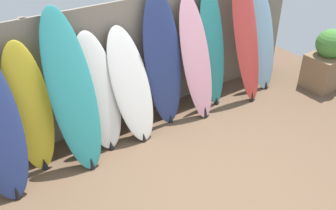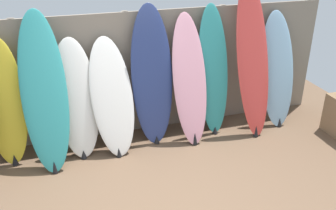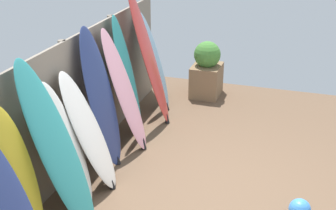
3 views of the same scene
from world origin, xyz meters
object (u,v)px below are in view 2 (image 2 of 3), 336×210
Objects in this scene: surfboard_yellow_1 at (5,104)px; surfboard_pink_6 at (190,81)px; surfboard_navy_5 at (152,77)px; surfboard_teal_7 at (213,71)px; surfboard_skyblue_9 at (277,70)px; surfboard_teal_2 at (44,93)px; surfboard_white_4 at (112,98)px; surfboard_red_8 at (253,60)px; surfboard_white_3 at (77,99)px.

surfboard_yellow_1 is 2.43m from surfboard_pink_6.
surfboard_navy_5 is 0.92m from surfboard_teal_7.
surfboard_navy_5 is 1.12× the size of surfboard_skyblue_9.
surfboard_teal_2 is 2.35m from surfboard_teal_7.
surfboard_red_8 is at bearing -1.41° from surfboard_white_4.
surfboard_red_8 reaches higher than surfboard_white_3.
surfboard_white_3 is 1.02× the size of surfboard_white_4.
surfboard_yellow_1 is at bearing -179.95° from surfboard_teal_7.
surfboard_navy_5 is 1.03× the size of surfboard_teal_7.
surfboard_red_8 reaches higher than surfboard_teal_7.
surfboard_white_3 is (0.38, 0.13, -0.19)m from surfboard_teal_2.
surfboard_navy_5 is 1.47m from surfboard_red_8.
surfboard_pink_6 is at bearing -2.83° from surfboard_yellow_1.
surfboard_pink_6 is 0.97m from surfboard_red_8.
surfboard_teal_2 is at bearing -175.74° from surfboard_teal_7.
surfboard_white_3 is 3.01m from surfboard_skyblue_9.
surfboard_teal_2 is 3.39m from surfboard_skyblue_9.
surfboard_yellow_1 is 0.74× the size of surfboard_red_8.
surfboard_teal_2 is at bearing -161.87° from surfboard_white_3.
surfboard_skyblue_9 is (3.88, -0.04, 0.04)m from surfboard_yellow_1.
surfboard_skyblue_9 is at bearing 1.33° from surfboard_white_4.
surfboard_yellow_1 is 3.88m from surfboard_skyblue_9.
surfboard_yellow_1 is 0.85× the size of surfboard_navy_5.
surfboard_teal_7 reaches higher than surfboard_skyblue_9.
surfboard_pink_6 is at bearing -1.20° from surfboard_white_4.
surfboard_navy_5 is at bearing -179.82° from surfboard_teal_7.
surfboard_red_8 is at bearing -1.66° from surfboard_pink_6.
surfboard_teal_2 reaches higher than surfboard_skyblue_9.
surfboard_white_4 is at bearing -4.16° from surfboard_yellow_1.
surfboard_teal_7 is at bearing 0.18° from surfboard_navy_5.
surfboard_teal_7 is at bearing 164.51° from surfboard_red_8.
surfboard_teal_2 is 1.94m from surfboard_pink_6.
surfboard_teal_7 is (0.40, 0.12, 0.06)m from surfboard_pink_6.
surfboard_yellow_1 is at bearing 160.80° from surfboard_teal_2.
surfboard_teal_2 is 1.14× the size of surfboard_skyblue_9.
surfboard_red_8 is (1.46, -0.15, 0.14)m from surfboard_navy_5.
surfboard_red_8 is (2.88, 0.02, 0.13)m from surfboard_teal_2.
surfboard_red_8 is (2.04, -0.05, 0.33)m from surfboard_white_4.
surfboard_red_8 is at bearing 0.48° from surfboard_teal_2.
surfboard_teal_2 is 1.01× the size of surfboard_navy_5.
surfboard_skyblue_9 is (3.00, 0.01, 0.07)m from surfboard_white_3.
surfboard_white_3 is at bearing 177.28° from surfboard_pink_6.
surfboard_white_4 is at bearing -170.53° from surfboard_navy_5.
surfboard_white_4 is 0.62m from surfboard_navy_5.
surfboard_navy_5 is at bearing -0.00° from surfboard_yellow_1.
surfboard_white_4 is 1.10m from surfboard_pink_6.
surfboard_white_4 is at bearing 178.80° from surfboard_pink_6.
surfboard_pink_6 is (2.43, -0.12, 0.07)m from surfboard_yellow_1.
surfboard_red_8 is at bearing -167.75° from surfboard_skyblue_9.
surfboard_yellow_1 is 3.39m from surfboard_red_8.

